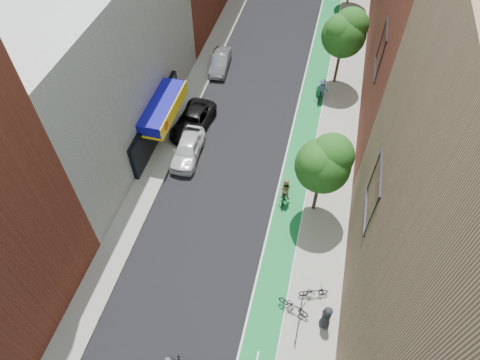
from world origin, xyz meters
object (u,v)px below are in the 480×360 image
Objects in this scene: parked_car_black at (193,121)px; pedestrian at (326,317)px; parked_car_silver at (220,62)px; cyclist_lane_mid at (309,159)px; cyclist_lane_far at (321,91)px; parked_car_white at (188,149)px; cyclist_lane_near at (285,192)px.

pedestrian reaches higher than parked_car_black.
parked_car_silver is 2.08× the size of cyclist_lane_mid.
cyclist_lane_far is at bearing -79.95° from cyclist_lane_mid.
parked_car_white is 15.30m from pedestrian.
parked_car_black is at bearing -139.88° from pedestrian.
parked_car_silver is (-0.56, 10.99, -0.08)m from parked_car_white.
parked_car_black is 17.82m from pedestrian.
pedestrian is at bearing -43.76° from parked_car_black.
pedestrian is at bearing -45.28° from parked_car_white.
parked_car_white reaches higher than parked_car_silver.
cyclist_lane_near is 3.72m from cyclist_lane_mid.
cyclist_lane_mid is at bearing -169.15° from pedestrian.
parked_car_black is 2.58× the size of cyclist_lane_mid.
parked_car_silver is at bearing -36.84° from cyclist_lane_mid.
cyclist_lane_near is 11.26m from cyclist_lane_far.
cyclist_lane_mid is 7.66m from cyclist_lane_far.
cyclist_lane_near reaches higher than cyclist_lane_mid.
cyclist_lane_near is (8.15, -5.36, 0.20)m from parked_car_black.
parked_car_silver is 9.52m from cyclist_lane_far.
parked_car_silver is at bearing 94.82° from parked_car_black.
pedestrian is at bearing 102.45° from cyclist_lane_far.
parked_car_white is at bearing -92.14° from parked_car_silver.
parked_car_black is at bearing 98.24° from parked_car_white.
parked_car_black is 8.03m from parked_car_silver.
parked_car_white is 3.01m from parked_car_black.
parked_car_white is at bearing -134.11° from pedestrian.
cyclist_lane_far is at bearing -93.72° from cyclist_lane_near.
cyclist_lane_mid is (9.30, -9.85, 0.08)m from parked_car_silver.
pedestrian is (11.23, -10.40, 0.34)m from parked_car_white.
cyclist_lane_near is 1.08× the size of cyclist_lane_mid.
parked_car_silver is 15.67m from cyclist_lane_near.
pedestrian is at bearing 111.96° from cyclist_lane_mid.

